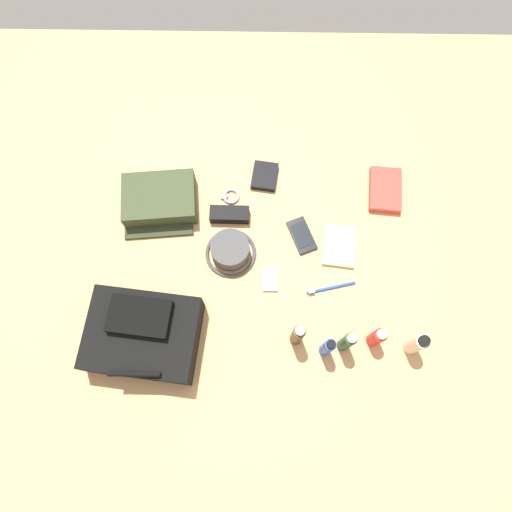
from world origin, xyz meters
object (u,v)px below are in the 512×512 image
(bucket_hat, at_px, (230,251))
(deodorant_spray, at_px, (327,347))
(backpack, at_px, (143,334))
(wristwatch, at_px, (230,196))
(shampoo_bottle, at_px, (347,342))
(cell_phone, at_px, (302,235))
(notepad, at_px, (339,246))
(sunscreen_spray, at_px, (377,337))
(cologne_bottle, at_px, (298,335))
(toiletry_pouch, at_px, (160,200))
(sunglasses_case, at_px, (230,215))
(lotion_bottle, at_px, (416,344))
(media_player, at_px, (270,279))
(paperback_novel, at_px, (385,190))
(wallet, at_px, (265,176))
(toothbrush, at_px, (328,288))

(bucket_hat, xyz_separation_m, deodorant_spray, (-0.32, 0.33, 0.04))
(backpack, relative_size, wristwatch, 5.24)
(shampoo_bottle, height_order, deodorant_spray, shampoo_bottle)
(cell_phone, relative_size, notepad, 0.98)
(deodorant_spray, relative_size, notepad, 1.05)
(sunscreen_spray, height_order, cologne_bottle, cologne_bottle)
(toiletry_pouch, relative_size, cologne_bottle, 1.57)
(deodorant_spray, height_order, sunglasses_case, deodorant_spray)
(sunscreen_spray, height_order, wristwatch, sunscreen_spray)
(wristwatch, bearing_deg, lotion_bottle, 138.55)
(media_player, bearing_deg, wristwatch, -64.55)
(notepad, bearing_deg, deodorant_spray, 86.70)
(paperback_novel, bearing_deg, lotion_bottle, 94.05)
(sunglasses_case, bearing_deg, shampoo_bottle, 130.92)
(cologne_bottle, height_order, cell_phone, cologne_bottle)
(backpack, bearing_deg, wristwatch, -116.51)
(sunscreen_spray, height_order, wallet, sunscreen_spray)
(toiletry_pouch, distance_m, shampoo_bottle, 0.81)
(shampoo_bottle, height_order, media_player, shampoo_bottle)
(sunglasses_case, bearing_deg, wristwatch, -88.82)
(backpack, bearing_deg, cell_phone, -144.64)
(sunscreen_spray, bearing_deg, bucket_hat, -31.79)
(shampoo_bottle, xyz_separation_m, wristwatch, (0.39, -0.53, -0.08))
(bucket_hat, xyz_separation_m, cologne_bottle, (-0.22, 0.29, 0.05))
(shampoo_bottle, bearing_deg, toothbrush, -78.07)
(lotion_bottle, distance_m, notepad, 0.41)
(bucket_hat, relative_size, media_player, 2.11)
(toiletry_pouch, distance_m, media_player, 0.49)
(cologne_bottle, distance_m, media_player, 0.23)
(cologne_bottle, relative_size, toothbrush, 1.03)
(deodorant_spray, xyz_separation_m, sunglasses_case, (0.33, -0.47, -0.06))
(toiletry_pouch, xyz_separation_m, toothbrush, (-0.60, 0.31, -0.03))
(toothbrush, height_order, wallet, wallet)
(bucket_hat, xyz_separation_m, lotion_bottle, (-0.60, 0.32, 0.04))
(backpack, relative_size, toothbrush, 2.21)
(sunscreen_spray, xyz_separation_m, toothbrush, (0.14, -0.17, -0.06))
(wristwatch, xyz_separation_m, sunglasses_case, (-0.00, 0.08, 0.01))
(toiletry_pouch, bearing_deg, wristwatch, -172.04)
(bucket_hat, distance_m, toothbrush, 0.36)
(backpack, height_order, shampoo_bottle, shampoo_bottle)
(paperback_novel, height_order, toothbrush, paperback_novel)
(cologne_bottle, xyz_separation_m, wallet, (0.11, -0.60, -0.07))
(deodorant_spray, height_order, wristwatch, deodorant_spray)
(bucket_hat, bearing_deg, notepad, -175.29)
(backpack, relative_size, media_player, 4.40)
(sunscreen_spray, bearing_deg, sunglasses_case, -41.95)
(media_player, bearing_deg, wallet, -86.54)
(paperback_novel, height_order, cell_phone, paperback_novel)
(sunscreen_spray, distance_m, wristwatch, 0.71)
(sunscreen_spray, distance_m, media_player, 0.40)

